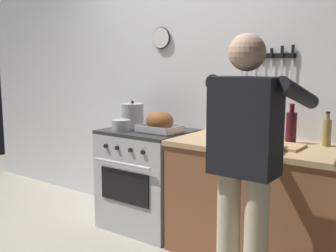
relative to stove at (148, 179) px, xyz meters
name	(u,v)px	position (x,y,z in m)	size (l,w,h in m)	color
wall_back	(191,84)	(0.22, 0.36, 0.85)	(6.00, 0.13, 2.60)	silver
counter_block	(305,211)	(1.43, 0.00, 0.01)	(2.03, 0.65, 0.90)	brown
stove	(148,179)	(0.00, 0.00, 0.00)	(0.76, 0.67, 0.90)	#BCBCC1
person_cook	(246,158)	(1.29, -0.68, 0.50)	(0.51, 0.63, 1.66)	#C6B793
roasting_pan	(160,123)	(0.18, -0.05, 0.54)	(0.35, 0.26, 0.19)	#B7B7BC
stock_pot	(132,115)	(-0.26, 0.09, 0.56)	(0.22, 0.22, 0.24)	#B7B7BC
saucepan	(121,125)	(-0.16, -0.17, 0.50)	(0.17, 0.17, 0.10)	#B7B7BC
cutting_board	(277,145)	(1.22, -0.02, 0.46)	(0.36, 0.24, 0.02)	tan
bottle_dish_soap	(250,128)	(0.96, 0.06, 0.55)	(0.07, 0.07, 0.24)	#338CCC
bottle_soy_sauce	(237,130)	(0.86, 0.04, 0.53)	(0.06, 0.06, 0.18)	black
bottle_vinegar	(327,132)	(1.49, 0.21, 0.55)	(0.06, 0.06, 0.25)	#997F4C
bottle_wine_red	(291,127)	(1.25, 0.16, 0.57)	(0.08, 0.08, 0.30)	#47141E
bottle_hot_sauce	(247,127)	(0.89, 0.17, 0.54)	(0.05, 0.05, 0.21)	red
bottle_cooking_oil	(264,126)	(1.00, 0.24, 0.55)	(0.07, 0.07, 0.24)	gold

